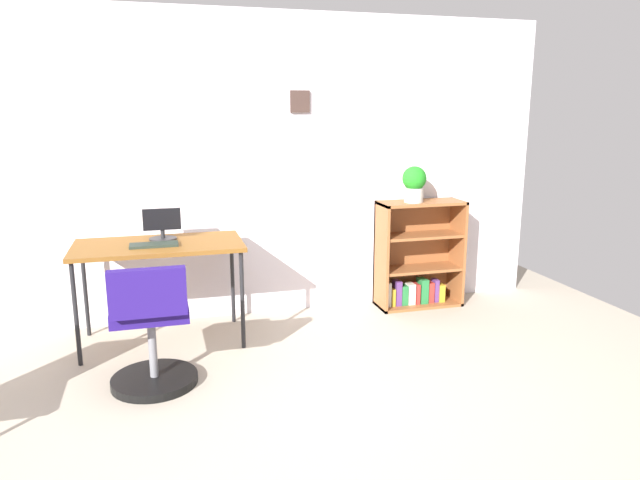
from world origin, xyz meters
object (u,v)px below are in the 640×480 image
object	(u,v)px
office_chair	(151,333)
potted_plant_on_shelf	(414,183)
monitor	(162,226)
desk	(159,251)
keyboard	(154,245)
bookshelf_low	(416,259)

from	to	relation	value
office_chair	potted_plant_on_shelf	xyz separation A→B (m)	(2.11, 0.96, 0.71)
monitor	potted_plant_on_shelf	xyz separation A→B (m)	(2.01, 0.12, 0.23)
desk	office_chair	distance (m)	0.80
desk	keyboard	size ratio (longest dim) A/B	3.57
desk	bookshelf_low	distance (m)	2.15
monitor	bookshelf_low	size ratio (longest dim) A/B	0.29
desk	bookshelf_low	xyz separation A→B (m)	(2.11, 0.29, -0.28)
keyboard	desk	bearing A→B (deg)	69.32
desk	monitor	size ratio (longest dim) A/B	4.40
office_chair	bookshelf_low	xyz separation A→B (m)	(2.18, 1.02, 0.04)
bookshelf_low	desk	bearing A→B (deg)	-172.28
potted_plant_on_shelf	keyboard	bearing A→B (deg)	-171.51
monitor	office_chair	size ratio (longest dim) A/B	0.33
keyboard	potted_plant_on_shelf	world-z (taller)	potted_plant_on_shelf
office_chair	monitor	bearing A→B (deg)	83.22
office_chair	potted_plant_on_shelf	bearing A→B (deg)	24.56
monitor	keyboard	world-z (taller)	monitor
desk	keyboard	distance (m)	0.10
bookshelf_low	potted_plant_on_shelf	bearing A→B (deg)	-142.33
office_chair	bookshelf_low	bearing A→B (deg)	25.05
office_chair	bookshelf_low	distance (m)	2.40
monitor	office_chair	distance (m)	0.98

